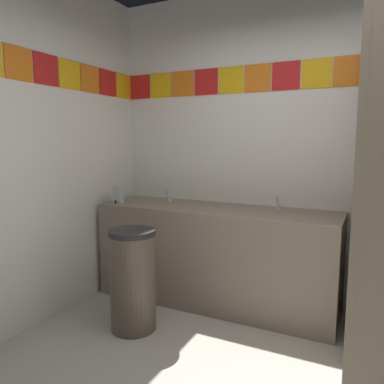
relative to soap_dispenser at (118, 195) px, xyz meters
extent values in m
cube|color=white|center=(1.80, 0.54, 0.45)|extent=(3.98, 0.08, 2.79)
cube|color=red|center=(-0.07, 0.49, 1.05)|extent=(0.24, 0.01, 0.24)
cube|color=yellow|center=(0.18, 0.49, 1.05)|extent=(0.24, 0.01, 0.24)
cube|color=orange|center=(0.43, 0.49, 1.05)|extent=(0.24, 0.01, 0.24)
cube|color=red|center=(0.68, 0.49, 1.05)|extent=(0.24, 0.01, 0.24)
cube|color=yellow|center=(0.93, 0.49, 1.05)|extent=(0.24, 0.01, 0.24)
cube|color=orange|center=(1.17, 0.49, 1.05)|extent=(0.24, 0.01, 0.24)
cube|color=red|center=(1.42, 0.49, 1.05)|extent=(0.24, 0.01, 0.24)
cube|color=yellow|center=(1.67, 0.49, 1.05)|extent=(0.24, 0.01, 0.24)
cube|color=orange|center=(1.92, 0.49, 1.05)|extent=(0.24, 0.01, 0.24)
cube|color=red|center=(2.17, 0.49, 1.05)|extent=(0.24, 0.01, 0.24)
cube|color=orange|center=(-0.19, -0.86, 1.05)|extent=(0.01, 0.24, 0.24)
cube|color=red|center=(-0.19, -0.62, 1.05)|extent=(0.01, 0.24, 0.24)
cube|color=yellow|center=(-0.19, -0.37, 1.05)|extent=(0.01, 0.24, 0.24)
cube|color=orange|center=(-0.19, -0.12, 1.05)|extent=(0.01, 0.24, 0.24)
cube|color=red|center=(-0.19, 0.13, 1.05)|extent=(0.01, 0.24, 0.24)
cube|color=yellow|center=(-0.19, 0.38, 1.05)|extent=(0.01, 0.24, 0.24)
cube|color=gray|center=(0.91, 0.19, -0.51)|extent=(2.12, 0.62, 0.87)
cube|color=gray|center=(0.91, 0.49, -0.12)|extent=(2.12, 0.03, 0.08)
cylinder|color=white|center=(0.39, 0.16, -0.13)|extent=(0.34, 0.34, 0.10)
cylinder|color=white|center=(1.44, 0.16, -0.13)|extent=(0.34, 0.34, 0.10)
cylinder|color=silver|center=(0.39, 0.30, -0.05)|extent=(0.04, 0.04, 0.05)
cylinder|color=silver|center=(0.39, 0.25, 0.02)|extent=(0.02, 0.06, 0.09)
cylinder|color=silver|center=(1.44, 0.30, -0.05)|extent=(0.04, 0.04, 0.05)
cylinder|color=silver|center=(1.44, 0.25, 0.02)|extent=(0.02, 0.06, 0.09)
cube|color=#B7BABF|center=(0.00, 0.00, 0.00)|extent=(0.09, 0.07, 0.16)
cylinder|color=black|center=(0.00, -0.04, -0.06)|extent=(0.02, 0.02, 0.03)
cube|color=#726651|center=(2.09, -0.20, 0.14)|extent=(0.04, 1.39, 2.18)
cylinder|color=silver|center=(2.11, -0.87, 0.25)|extent=(0.02, 0.02, 0.10)
cylinder|color=brown|center=(0.54, -0.55, -0.57)|extent=(0.35, 0.35, 0.74)
cylinder|color=#262628|center=(0.54, -0.55, -0.18)|extent=(0.36, 0.36, 0.04)
camera|label=1|loc=(2.16, -2.80, 0.50)|focal=34.87mm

